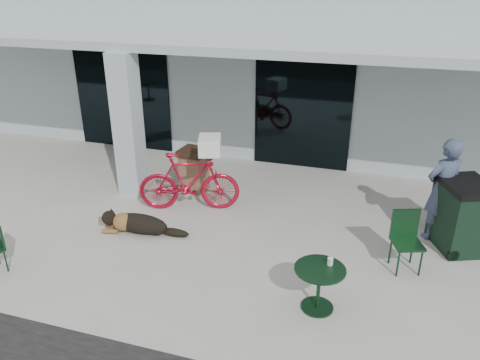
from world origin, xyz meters
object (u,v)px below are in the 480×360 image
(cafe_chair_far_a, at_px, (407,243))
(trash_receptacle, at_px, (194,170))
(dog, at_px, (140,223))
(cafe_table_far, at_px, (319,288))
(bicycle, at_px, (189,182))
(wheeled_bin, at_px, (462,215))
(person, at_px, (442,190))

(cafe_chair_far_a, height_order, trash_receptacle, cafe_chair_far_a)
(dog, height_order, cafe_table_far, cafe_table_far)
(bicycle, height_order, dog, bicycle)
(trash_receptacle, relative_size, wheeled_bin, 0.78)
(cafe_chair_far_a, bearing_deg, person, 46.53)
(trash_receptacle, bearing_deg, dog, -97.20)
(dog, bearing_deg, trash_receptacle, 70.29)
(bicycle, relative_size, person, 1.06)
(dog, distance_m, trash_receptacle, 2.14)
(cafe_chair_far_a, distance_m, person, 1.47)
(bicycle, height_order, cafe_chair_far_a, bicycle)
(bicycle, bearing_deg, wheeled_bin, -106.87)
(dog, height_order, cafe_chair_far_a, cafe_chair_far_a)
(bicycle, xyz_separation_m, cafe_chair_far_a, (4.28, -0.98, -0.11))
(cafe_chair_far_a, xyz_separation_m, person, (0.56, 1.28, 0.47))
(cafe_chair_far_a, distance_m, wheeled_bin, 1.39)
(wheeled_bin, bearing_deg, person, 124.58)
(cafe_table_far, distance_m, wheeled_bin, 3.29)
(cafe_chair_far_a, bearing_deg, dog, 162.76)
(bicycle, height_order, trash_receptacle, bicycle)
(bicycle, distance_m, trash_receptacle, 0.95)
(bicycle, bearing_deg, dog, 138.63)
(dog, bearing_deg, person, 3.09)
(cafe_table_far, distance_m, trash_receptacle, 4.68)
(bicycle, relative_size, cafe_table_far, 2.79)
(bicycle, bearing_deg, cafe_chair_far_a, -120.48)
(trash_receptacle, bearing_deg, cafe_chair_far_a, -22.43)
(bicycle, distance_m, cafe_chair_far_a, 4.40)
(dog, height_order, person, person)
(dog, xyz_separation_m, wheeled_bin, (5.73, 1.27, 0.42))
(cafe_table_far, bearing_deg, trash_receptacle, 135.09)
(cafe_chair_far_a, height_order, wheeled_bin, wheeled_bin)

